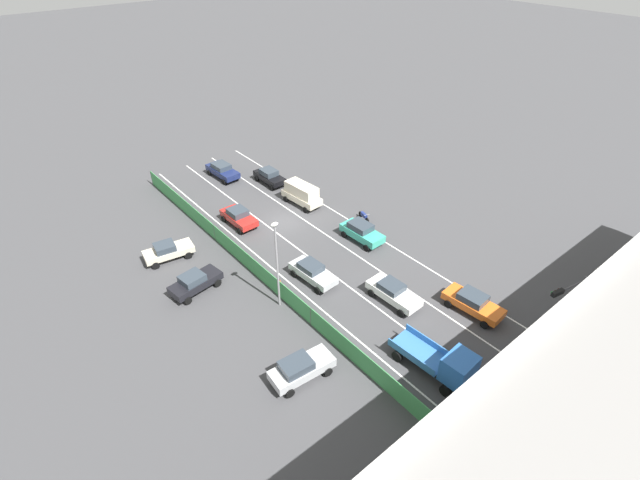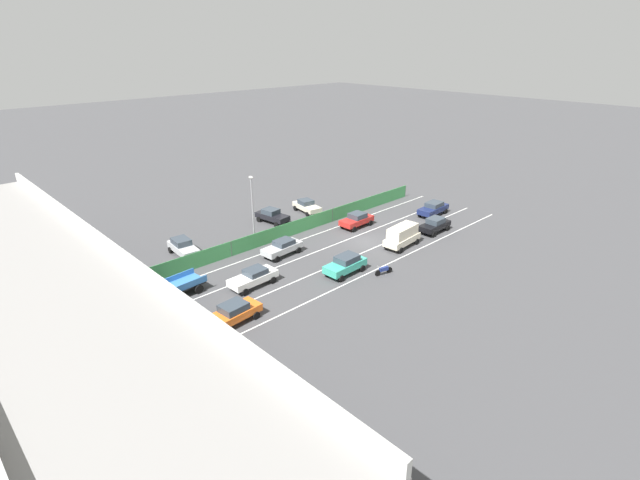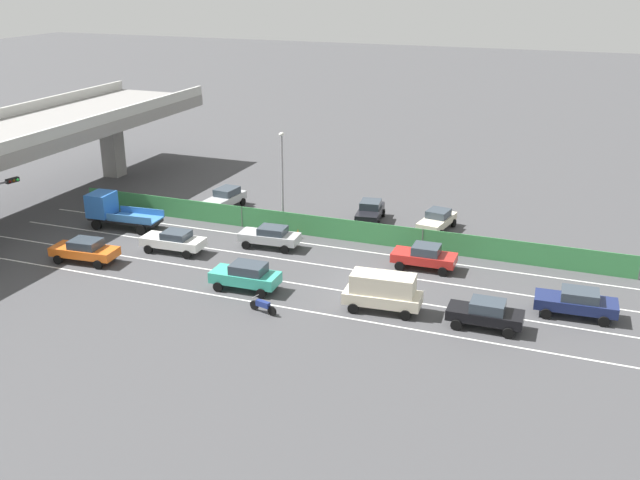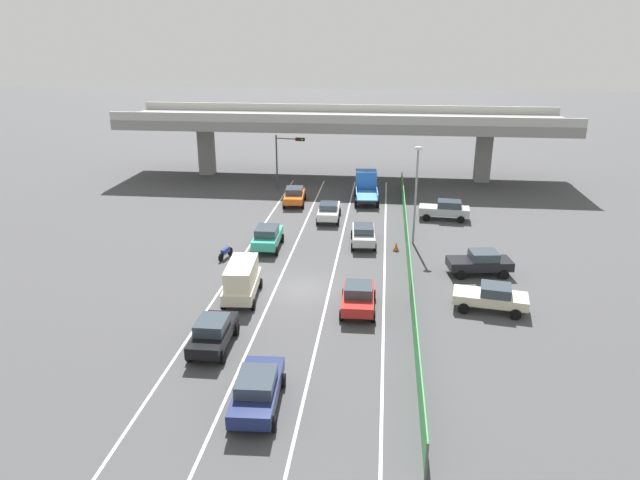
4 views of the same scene
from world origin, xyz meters
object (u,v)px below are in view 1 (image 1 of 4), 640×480
object	(u,v)px
car_van_cream	(302,193)
parked_wagon_silver	(301,368)
motorcycle	(364,216)
parked_sedan_cream	(168,251)
car_sedan_red	(239,216)
car_sedan_navy	(222,170)
car_sedan_silver	(312,272)
flatbed_truck_blue	(446,365)
parked_sedan_dark	(195,282)
traffic_cone	(280,283)
car_taxi_teal	(362,231)
car_taxi_orange	(473,303)
car_sedan_black	(269,176)
traffic_light	(568,301)
street_lamp	(277,258)
car_sedan_white	(393,292)

from	to	relation	value
car_van_cream	parked_wagon_silver	size ratio (longest dim) A/B	1.04
motorcycle	parked_sedan_cream	bearing A→B (deg)	-19.73
car_sedan_red	parked_sedan_cream	distance (m)	7.87
car_sedan_navy	parked_wagon_silver	bearing A→B (deg)	69.67
car_sedan_silver	flatbed_truck_blue	distance (m)	13.47
parked_sedan_cream	parked_sedan_dark	world-z (taller)	parked_sedan_dark
car_sedan_red	traffic_cone	xyz separation A→B (m)	(2.36, 10.27, -0.58)
car_sedan_navy	car_taxi_teal	size ratio (longest dim) A/B	1.08
car_taxi_orange	flatbed_truck_blue	bearing A→B (deg)	21.46
car_sedan_red	car_sedan_black	size ratio (longest dim) A/B	1.02
car_van_cream	traffic_light	size ratio (longest dim) A/B	0.83
car_sedan_black	traffic_cone	size ratio (longest dim) A/B	6.07
car_taxi_orange	motorcycle	xyz separation A→B (m)	(-2.78, -14.87, -0.44)
car_sedan_red	traffic_cone	bearing A→B (deg)	77.04
parked_sedan_dark	street_lamp	bearing A→B (deg)	126.76
traffic_cone	car_sedan_navy	bearing A→B (deg)	-107.17
car_sedan_red	car_van_cream	distance (m)	7.28
car_taxi_teal	flatbed_truck_blue	world-z (taller)	flatbed_truck_blue
parked_sedan_dark	traffic_light	xyz separation A→B (m)	(-17.05, 21.43, 3.08)
parked_wagon_silver	car_taxi_teal	bearing A→B (deg)	-147.45
car_sedan_navy	street_lamp	world-z (taller)	street_lamp
car_taxi_teal	parked_wagon_silver	world-z (taller)	car_taxi_teal
car_sedan_red	traffic_cone	size ratio (longest dim) A/B	6.18
parked_sedan_dark	parked_wagon_silver	bearing A→B (deg)	95.63
car_van_cream	motorcycle	world-z (taller)	car_van_cream
car_van_cream	car_sedan_silver	bearing A→B (deg)	56.31
car_sedan_navy	car_sedan_black	xyz separation A→B (m)	(-3.38, 4.71, -0.01)
car_taxi_teal	parked_sedan_cream	distance (m)	17.63
car_taxi_teal	car_sedan_black	xyz separation A→B (m)	(0.17, -14.95, -0.06)
car_sedan_white	motorcycle	size ratio (longest dim) A/B	2.41
car_taxi_orange	flatbed_truck_blue	xyz separation A→B (m)	(6.82, 2.68, 0.47)
car_sedan_black	parked_wagon_silver	distance (m)	27.80
parked_sedan_cream	car_van_cream	bearing A→B (deg)	-179.79
car_taxi_orange	street_lamp	size ratio (longest dim) A/B	0.62
car_taxi_teal	car_sedan_black	bearing A→B (deg)	-89.34
parked_sedan_cream	traffic_light	bearing A→B (deg)	122.11
street_lamp	car_taxi_orange	bearing A→B (deg)	137.48
parked_sedan_dark	traffic_cone	bearing A→B (deg)	145.10
flatbed_truck_blue	street_lamp	xyz separation A→B (m)	(4.19, -12.77, 3.25)
car_sedan_red	traffic_light	size ratio (longest dim) A/B	0.76
car_van_cream	car_sedan_black	distance (m)	6.07
parked_sedan_dark	car_sedan_navy	bearing A→B (deg)	-126.06
car_sedan_silver	parked_sedan_cream	size ratio (longest dim) A/B	1.00
parked_wagon_silver	motorcycle	bearing A→B (deg)	-145.73
car_sedan_silver	traffic_light	size ratio (longest dim) A/B	0.79
motorcycle	parked_sedan_cream	world-z (taller)	parked_sedan_cream
car_sedan_navy	motorcycle	world-z (taller)	car_sedan_navy
car_van_cream	car_taxi_teal	size ratio (longest dim) A/B	1.07
car_sedan_red	street_lamp	bearing A→B (deg)	72.93
car_van_cream	car_taxi_teal	world-z (taller)	car_van_cream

